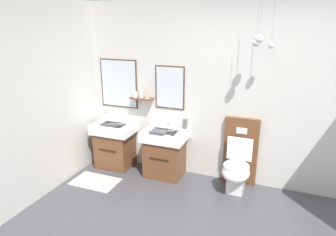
# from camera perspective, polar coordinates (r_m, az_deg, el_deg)

# --- Properties ---
(wall_back) EXTENTS (5.11, 0.56, 2.58)m
(wall_back) POSITION_cam_1_polar(r_m,az_deg,el_deg) (4.37, 14.32, 4.02)
(wall_back) COLOR beige
(wall_back) RESTS_ON ground
(wall_left) EXTENTS (0.12, 3.76, 2.58)m
(wall_left) POSITION_cam_1_polar(r_m,az_deg,el_deg) (3.96, -28.57, 1.02)
(wall_left) COLOR beige
(wall_left) RESTS_ON ground
(bath_mat) EXTENTS (0.68, 0.44, 0.01)m
(bath_mat) POSITION_cam_1_polar(r_m,az_deg,el_deg) (4.75, -13.43, -11.51)
(bath_mat) COLOR #9E9993
(bath_mat) RESTS_ON ground
(vanity_sink_left) EXTENTS (0.65, 0.51, 0.73)m
(vanity_sink_left) POSITION_cam_1_polar(r_m,az_deg,el_deg) (5.04, -9.85, -4.76)
(vanity_sink_left) COLOR brown
(vanity_sink_left) RESTS_ON ground
(tap_on_left_sink) EXTENTS (0.03, 0.13, 0.11)m
(tap_on_left_sink) POSITION_cam_1_polar(r_m,az_deg,el_deg) (5.05, -9.00, 0.30)
(tap_on_left_sink) COLOR silver
(tap_on_left_sink) RESTS_ON vanity_sink_left
(vanity_sink_right) EXTENTS (0.65, 0.51, 0.73)m
(vanity_sink_right) POSITION_cam_1_polar(r_m,az_deg,el_deg) (4.67, -0.60, -6.32)
(vanity_sink_right) COLOR brown
(vanity_sink_right) RESTS_ON ground
(tap_on_right_sink) EXTENTS (0.03, 0.13, 0.11)m
(tap_on_right_sink) POSITION_cam_1_polar(r_m,az_deg,el_deg) (4.68, 0.25, -0.85)
(tap_on_right_sink) COLOR silver
(tap_on_right_sink) RESTS_ON vanity_sink_right
(toilet) EXTENTS (0.48, 0.62, 1.00)m
(toilet) POSITION_cam_1_polar(r_m,az_deg,el_deg) (4.43, 12.97, -8.33)
(toilet) COLOR brown
(toilet) RESTS_ON ground
(toothbrush_cup) EXTENTS (0.07, 0.07, 0.20)m
(toothbrush_cup) POSITION_cam_1_polar(r_m,az_deg,el_deg) (5.17, -11.40, 0.38)
(toothbrush_cup) COLOR silver
(toothbrush_cup) RESTS_ON vanity_sink_left
(soap_dispenser) EXTENTS (0.06, 0.06, 0.19)m
(soap_dispenser) POSITION_cam_1_polar(r_m,az_deg,el_deg) (4.60, 3.19, -1.08)
(soap_dispenser) COLOR #4C4C51
(soap_dispenser) RESTS_ON vanity_sink_right
(folded_hand_towel) EXTENTS (0.22, 0.16, 0.04)m
(folded_hand_towel) POSITION_cam_1_polar(r_m,az_deg,el_deg) (4.42, -1.84, -2.67)
(folded_hand_towel) COLOR #47474C
(folded_hand_towel) RESTS_ON vanity_sink_right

